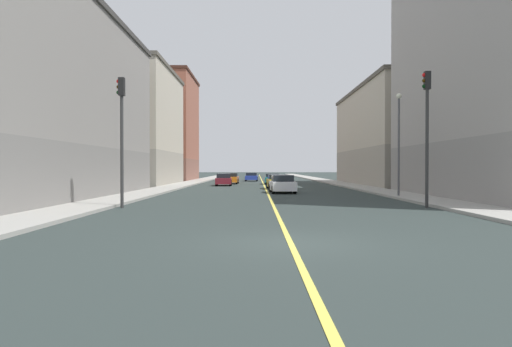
% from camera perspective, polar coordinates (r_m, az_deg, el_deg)
% --- Properties ---
extents(ground_plane, '(400.00, 400.00, 0.00)m').
position_cam_1_polar(ground_plane, '(12.76, 4.05, -8.41)').
color(ground_plane, '#2A3432').
rests_on(ground_plane, ground).
extents(sidewalk_left, '(2.81, 168.00, 0.15)m').
position_cam_1_polar(sidewalk_left, '(62.46, 9.42, -1.09)').
color(sidewalk_left, '#9E9B93').
rests_on(sidewalk_left, ground).
extents(sidewalk_right, '(2.81, 168.00, 0.15)m').
position_cam_1_polar(sidewalk_right, '(62.18, -8.03, -1.09)').
color(sidewalk_right, '#9E9B93').
rests_on(sidewalk_right, ground).
extents(lane_center_stripe, '(0.16, 154.00, 0.01)m').
position_cam_1_polar(lane_center_stripe, '(61.60, 0.71, -1.17)').
color(lane_center_stripe, '#E5D14C').
rests_on(lane_center_stripe, ground).
extents(building_left_near, '(8.48, 21.04, 17.71)m').
position_cam_1_polar(building_left_near, '(35.10, 27.36, 11.87)').
color(building_left_near, gray).
rests_on(building_left_near, ground).
extents(building_left_mid, '(8.48, 25.72, 11.43)m').
position_cam_1_polar(building_left_mid, '(57.93, 15.80, 4.34)').
color(building_left_mid, '#9D9688').
rests_on(building_left_mid, ground).
extents(building_right_corner, '(8.48, 26.29, 12.78)m').
position_cam_1_polar(building_right_corner, '(34.15, -24.63, 8.01)').
color(building_right_corner, slate).
rests_on(building_right_corner, ground).
extents(building_right_midblock, '(8.48, 17.76, 13.62)m').
position_cam_1_polar(building_right_midblock, '(57.26, -14.38, 5.49)').
color(building_right_midblock, '#9D9688').
rests_on(building_right_midblock, ground).
extents(building_right_distant, '(8.48, 15.33, 16.55)m').
position_cam_1_polar(building_right_distant, '(75.72, -10.86, 5.44)').
color(building_right_distant, brown).
rests_on(building_right_distant, ground).
extents(traffic_light_left_near, '(0.40, 0.32, 6.84)m').
position_cam_1_polar(traffic_light_left_near, '(25.11, 19.88, 6.01)').
color(traffic_light_left_near, '#2D2D2D').
rests_on(traffic_light_left_near, ground).
extents(traffic_light_right_near, '(0.40, 0.32, 6.52)m').
position_cam_1_polar(traffic_light_right_near, '(24.54, -16.17, 5.73)').
color(traffic_light_right_near, '#2D2D2D').
rests_on(traffic_light_right_near, ground).
extents(street_lamp_left_near, '(0.36, 0.36, 6.86)m').
position_cam_1_polar(street_lamp_left_near, '(32.92, 16.81, 4.69)').
color(street_lamp_left_near, '#4C4C51').
rests_on(street_lamp_left_near, ground).
extents(car_white, '(2.07, 4.17, 1.44)m').
position_cam_1_polar(car_white, '(37.65, 3.08, -1.32)').
color(car_white, white).
rests_on(car_white, ground).
extents(car_blue, '(1.92, 4.01, 1.27)m').
position_cam_1_polar(car_blue, '(70.80, -0.70, -0.42)').
color(car_blue, '#23389E').
rests_on(car_blue, ground).
extents(car_teal, '(2.02, 3.96, 1.31)m').
position_cam_1_polar(car_teal, '(57.70, 1.89, -0.66)').
color(car_teal, '#196670').
rests_on(car_teal, ground).
extents(car_yellow, '(1.98, 4.56, 1.36)m').
position_cam_1_polar(car_yellow, '(44.85, 2.42, -1.02)').
color(car_yellow, gold).
rests_on(car_yellow, ground).
extents(car_maroon, '(1.94, 4.34, 1.37)m').
position_cam_1_polar(car_maroon, '(52.97, -4.09, -0.75)').
color(car_maroon, maroon).
rests_on(car_maroon, ground).
extents(car_orange, '(1.84, 4.47, 1.35)m').
position_cam_1_polar(car_orange, '(59.06, -3.19, -0.62)').
color(car_orange, orange).
rests_on(car_orange, ground).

